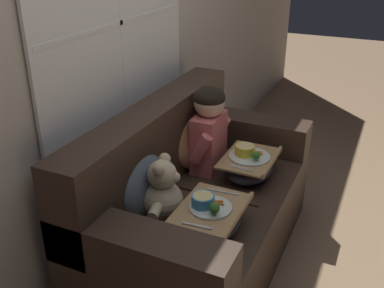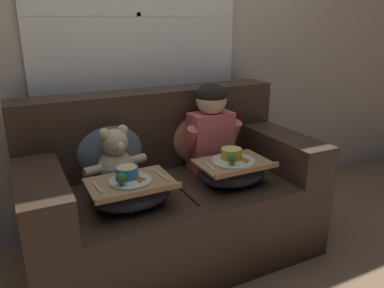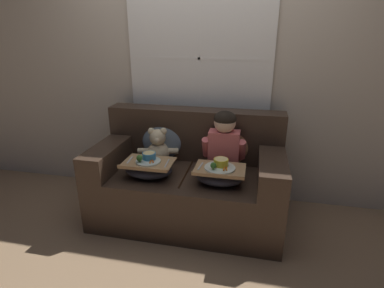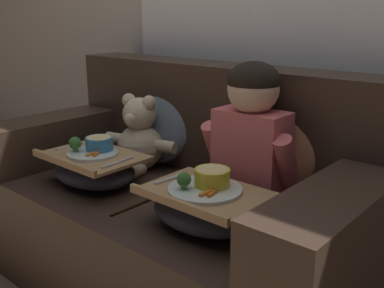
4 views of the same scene
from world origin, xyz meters
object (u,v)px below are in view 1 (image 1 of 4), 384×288
throw_pillow_behind_teddy (140,178)px  lap_tray_child (249,165)px  teddy_bear (164,193)px  lap_tray_teddy (210,218)px  couch (195,209)px  child_figure (209,125)px  throw_pillow_behind_child (190,134)px

throw_pillow_behind_teddy → lap_tray_child: 0.74m
teddy_bear → lap_tray_teddy: (-0.00, -0.26, -0.07)m
couch → throw_pillow_behind_teddy: 0.48m
child_figure → lap_tray_child: child_figure is taller
throw_pillow_behind_teddy → teddy_bear: size_ratio=1.12×
couch → teddy_bear: bearing=172.5°
couch → throw_pillow_behind_teddy: bearing=150.1°
couch → throw_pillow_behind_teddy: size_ratio=3.91×
throw_pillow_behind_child → child_figure: size_ratio=0.85×
couch → lap_tray_child: 0.42m
throw_pillow_behind_child → throw_pillow_behind_teddy: size_ratio=1.07×
child_figure → lap_tray_teddy: size_ratio=1.27×
child_figure → lap_tray_child: size_ratio=1.32×
couch → lap_tray_teddy: size_ratio=3.92×
throw_pillow_behind_child → couch: bearing=-150.1°
teddy_bear → lap_tray_teddy: bearing=-90.4°
throw_pillow_behind_child → throw_pillow_behind_teddy: (-0.61, 0.00, 0.00)m
couch → child_figure: bearing=8.2°
child_figure → lap_tray_child: 0.34m
throw_pillow_behind_child → throw_pillow_behind_teddy: bearing=180.0°
couch → lap_tray_teddy: couch is taller
child_figure → teddy_bear: child_figure is taller
throw_pillow_behind_child → teddy_bear: (-0.61, -0.13, -0.06)m
child_figure → couch: bearing=-171.8°
lap_tray_child → lap_tray_teddy: 0.61m
couch → teddy_bear: 0.40m
throw_pillow_behind_teddy → teddy_bear: bearing=-89.6°
throw_pillow_behind_teddy → child_figure: size_ratio=0.79×
throw_pillow_behind_child → child_figure: child_figure is taller
lap_tray_teddy → throw_pillow_behind_child: bearing=33.1°
child_figure → lap_tray_teddy: 0.70m
lap_tray_child → teddy_bear: bearing=156.7°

